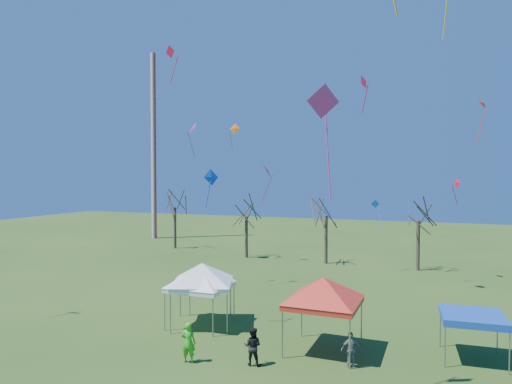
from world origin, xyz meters
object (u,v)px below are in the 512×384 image
(tree_0, at_px, (175,193))
(tree_2, at_px, (326,198))
(tent_white_mid, at_px, (202,267))
(tent_red, at_px, (324,282))
(person_green, at_px, (188,342))
(tree_3, at_px, (419,203))
(tent_white_west, at_px, (200,270))
(radio_mast, at_px, (154,146))
(person_dark, at_px, (253,346))
(person_grey, at_px, (351,350))
(tree_1, at_px, (246,202))
(tent_blue, at_px, (473,317))

(tree_0, relative_size, tree_2, 1.03)
(tent_white_mid, height_order, tent_red, tent_red)
(tent_white_mid, height_order, person_green, tent_white_mid)
(tree_0, relative_size, tree_3, 1.07)
(tree_0, distance_m, tent_white_west, 28.52)
(tree_2, bearing_deg, tree_3, -2.27)
(tent_red, bearing_deg, radio_mast, 133.56)
(person_dark, bearing_deg, tent_red, -140.45)
(radio_mast, relative_size, tent_white_mid, 5.78)
(tent_white_mid, bearing_deg, radio_mast, 127.11)
(tree_2, bearing_deg, tent_white_west, -97.98)
(person_dark, distance_m, person_grey, 4.36)
(person_grey, bearing_deg, tree_1, -85.89)
(tree_2, relative_size, person_green, 4.48)
(radio_mast, height_order, person_grey, radio_mast)
(tent_white_mid, bearing_deg, tent_blue, -0.56)
(tree_0, bearing_deg, person_green, -58.45)
(tree_3, xyz_separation_m, person_green, (-9.42, -25.10, -5.17))
(tree_1, height_order, person_green, tree_1)
(person_grey, bearing_deg, tent_white_west, -44.33)
(tree_0, bearing_deg, tent_white_mid, -56.37)
(tent_blue, bearing_deg, tent_white_west, -179.98)
(tent_white_west, relative_size, tent_red, 0.93)
(tent_red, bearing_deg, tent_white_mid, 168.32)
(person_green, bearing_deg, tree_2, -102.44)
(tree_1, bearing_deg, tent_blue, -47.03)
(tree_3, xyz_separation_m, person_grey, (-2.43, -23.04, -5.30))
(tent_white_west, distance_m, person_grey, 9.57)
(tree_0, xyz_separation_m, tree_2, (18.48, -3.01, -0.20))
(tree_0, bearing_deg, tent_white_west, -56.60)
(tree_0, xyz_separation_m, tent_red, (22.92, -25.01, -3.14))
(radio_mast, height_order, tent_white_west, radio_mast)
(tent_white_west, bearing_deg, person_grey, -17.15)
(tent_white_mid, relative_size, person_dark, 2.56)
(tree_0, relative_size, person_grey, 5.42)
(person_dark, bearing_deg, tree_1, -73.89)
(tree_0, bearing_deg, tent_blue, -38.66)
(person_green, bearing_deg, tree_1, -84.13)
(tent_blue, xyz_separation_m, person_grey, (-5.10, -2.74, -1.19))
(tree_1, bearing_deg, tent_white_mid, -75.04)
(tree_1, bearing_deg, tent_red, -60.03)
(tent_white_west, bearing_deg, tree_2, 82.02)
(tent_white_mid, xyz_separation_m, person_green, (1.83, -4.94, -2.36))
(tent_white_mid, height_order, tent_blue, tent_white_mid)
(tent_white_mid, height_order, person_grey, tent_white_mid)
(tent_red, relative_size, person_green, 2.58)
(tree_1, xyz_separation_m, tent_white_mid, (5.55, -20.77, -2.52))
(tent_white_west, distance_m, person_green, 5.61)
(tent_white_west, xyz_separation_m, tent_white_mid, (0.04, 0.14, 0.15))
(tree_1, relative_size, tree_2, 0.92)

